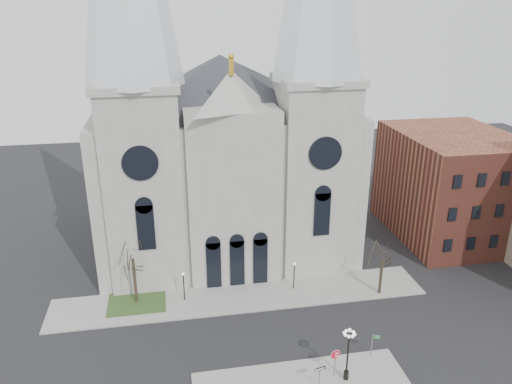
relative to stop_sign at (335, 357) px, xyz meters
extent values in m
plane|color=black|center=(-5.99, 2.38, -1.99)|extent=(160.00, 160.00, 0.00)
cube|color=gray|center=(-5.99, 13.38, -1.92)|extent=(40.00, 6.00, 0.14)
cube|color=#32481E|center=(-16.99, 14.38, -1.90)|extent=(6.00, 5.00, 0.18)
cube|color=gray|center=(-5.99, 28.38, 7.01)|extent=(30.00, 24.00, 18.00)
pyramid|color=#2D3035|center=(-5.99, 28.38, 22.01)|extent=(33.00, 26.40, 6.00)
cube|color=gray|center=(-15.49, 19.88, 9.01)|extent=(8.00, 8.00, 22.00)
cylinder|color=black|center=(-15.49, 15.83, 13.01)|extent=(3.60, 0.30, 3.60)
cube|color=gray|center=(3.51, 19.88, 9.01)|extent=(8.00, 8.00, 22.00)
cylinder|color=black|center=(3.51, 15.83, 13.01)|extent=(3.60, 0.30, 3.60)
cube|color=gray|center=(-5.99, 18.38, 7.76)|extent=(10.00, 5.00, 19.50)
pyramid|color=gray|center=(-5.99, 18.38, 19.51)|extent=(11.00, 5.00, 4.00)
cube|color=brown|center=(24.01, 24.38, 5.01)|extent=(14.00, 18.00, 14.00)
cylinder|color=black|center=(-16.99, 14.38, 0.63)|extent=(0.32, 0.32, 5.25)
cylinder|color=black|center=(9.01, 11.38, 0.11)|extent=(0.32, 0.32, 4.20)
cylinder|color=black|center=(-11.99, 13.88, -0.35)|extent=(0.12, 0.12, 3.00)
sphere|color=white|center=(-11.99, 13.88, 1.25)|extent=(0.32, 0.32, 0.32)
cylinder|color=black|center=(0.01, 13.88, -0.35)|extent=(0.12, 0.12, 3.00)
sphere|color=white|center=(0.01, 13.88, 1.25)|extent=(0.32, 0.32, 0.32)
cylinder|color=slate|center=(0.00, 0.00, -0.59)|extent=(0.10, 0.10, 2.52)
cylinder|color=red|center=(0.00, 0.00, 0.29)|extent=(0.87, 0.23, 0.88)
cylinder|color=white|center=(0.00, 0.00, 0.29)|extent=(0.93, 0.22, 0.94)
cube|color=white|center=(0.00, 0.00, 0.43)|extent=(0.48, 0.12, 0.11)
cube|color=white|center=(0.00, 0.00, 0.14)|extent=(0.54, 0.14, 0.11)
cylinder|color=black|center=(0.83, -0.63, 0.39)|extent=(0.16, 0.16, 4.49)
cylinder|color=black|center=(0.83, -0.63, -1.46)|extent=(0.43, 0.43, 0.78)
sphere|color=white|center=(0.83, -0.63, 3.08)|extent=(0.31, 0.31, 0.31)
cylinder|color=slate|center=(-1.71, -1.20, -0.76)|extent=(0.09, 0.09, 2.18)
cube|color=black|center=(-1.71, -1.20, 0.07)|extent=(0.94, 0.24, 0.31)
cylinder|color=slate|center=(4.09, 1.82, -0.72)|extent=(0.09, 0.09, 2.27)
cube|color=#0B5317|center=(4.44, 1.74, 0.27)|extent=(0.63, 0.18, 0.16)
cube|color=#0B5317|center=(4.44, 1.74, 0.06)|extent=(0.63, 0.18, 0.16)
camera|label=1|loc=(-12.67, -32.31, 27.99)|focal=35.00mm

